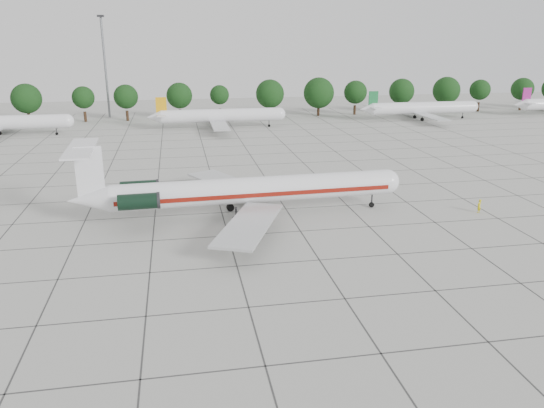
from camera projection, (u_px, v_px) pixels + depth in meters
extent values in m
plane|color=#A8A8A1|center=(300.00, 231.00, 58.56)|extent=(260.00, 260.00, 0.00)
cube|color=#383838|center=(275.00, 193.00, 72.61)|extent=(170.00, 170.00, 0.02)
cylinder|color=silver|center=(256.00, 190.00, 62.67)|extent=(33.39, 4.35, 3.05)
sphere|color=silver|center=(387.00, 182.00, 66.11)|extent=(3.05, 3.05, 3.05)
cone|color=silver|center=(88.00, 200.00, 58.75)|extent=(4.74, 3.23, 3.05)
cube|color=maroon|center=(253.00, 188.00, 64.18)|extent=(32.35, 1.32, 0.51)
cube|color=maroon|center=(258.00, 195.00, 61.31)|extent=(32.35, 1.32, 0.51)
cube|color=#B7BABC|center=(227.00, 183.00, 70.32)|extent=(10.13, 14.28, 0.28)
cube|color=#B7BABC|center=(249.00, 224.00, 54.84)|extent=(9.29, 14.44, 0.28)
cube|color=black|center=(140.00, 189.00, 61.75)|extent=(2.08, 1.28, 0.23)
cylinder|color=black|center=(140.00, 188.00, 62.35)|extent=(4.50, 1.93, 1.76)
cube|color=black|center=(139.00, 200.00, 57.88)|extent=(2.08, 1.28, 0.23)
cylinder|color=black|center=(139.00, 202.00, 57.28)|extent=(4.50, 1.93, 1.76)
cube|color=silver|center=(89.00, 171.00, 57.86)|extent=(2.97, 0.37, 5.55)
cube|color=silver|center=(81.00, 148.00, 56.94)|extent=(3.21, 11.20, 0.20)
cylinder|color=black|center=(372.00, 201.00, 66.45)|extent=(0.19, 0.19, 1.76)
cylinder|color=black|center=(372.00, 205.00, 66.62)|extent=(0.66, 0.28, 0.65)
cylinder|color=black|center=(230.00, 202.00, 64.96)|extent=(0.23, 0.23, 1.66)
cylinder|color=black|center=(230.00, 207.00, 65.18)|extent=(0.95, 0.59, 0.92)
cylinder|color=black|center=(236.00, 214.00, 60.48)|extent=(0.23, 0.23, 1.66)
cylinder|color=black|center=(236.00, 220.00, 60.71)|extent=(0.95, 0.59, 0.92)
imported|color=#D0BF0C|center=(479.00, 206.00, 64.46)|extent=(0.73, 0.65, 1.68)
cylinder|color=black|center=(0.00, 133.00, 114.61)|extent=(0.80, 0.45, 0.80)
cylinder|color=silver|center=(221.00, 115.00, 122.06)|extent=(27.20, 3.00, 3.00)
cube|color=#B7BABC|center=(217.00, 121.00, 122.26)|extent=(3.50, 27.20, 0.25)
cube|color=orange|center=(161.00, 105.00, 118.98)|extent=(2.40, 0.25, 3.60)
cylinder|color=black|center=(217.00, 125.00, 124.75)|extent=(0.80, 0.45, 0.80)
cylinder|color=black|center=(218.00, 128.00, 120.62)|extent=(0.80, 0.45, 0.80)
cylinder|color=silver|center=(423.00, 108.00, 134.75)|extent=(27.20, 3.00, 3.00)
cube|color=#B7BABC|center=(419.00, 113.00, 134.94)|extent=(3.50, 27.20, 0.25)
cube|color=#166631|center=(373.00, 99.00, 131.67)|extent=(2.40, 0.25, 3.60)
cylinder|color=black|center=(415.00, 117.00, 137.43)|extent=(0.80, 0.45, 0.80)
cylinder|color=black|center=(422.00, 119.00, 133.31)|extent=(0.80, 0.45, 0.80)
cube|color=#8F1A70|center=(527.00, 95.00, 140.11)|extent=(2.40, 0.25, 3.60)
cylinder|color=#332114|center=(29.00, 118.00, 129.62)|extent=(0.70, 0.70, 2.50)
sphere|color=black|center=(26.00, 99.00, 128.17)|extent=(7.15, 7.15, 7.15)
cylinder|color=#332114|center=(85.00, 117.00, 131.86)|extent=(0.70, 0.70, 2.50)
sphere|color=black|center=(83.00, 97.00, 130.42)|extent=(5.43, 5.43, 5.43)
cylinder|color=#332114|center=(127.00, 116.00, 133.60)|extent=(0.70, 0.70, 2.50)
sphere|color=black|center=(126.00, 97.00, 132.15)|extent=(5.99, 5.99, 5.99)
cylinder|color=#332114|center=(180.00, 114.00, 135.84)|extent=(0.70, 0.70, 2.50)
sphere|color=black|center=(179.00, 96.00, 134.39)|extent=(6.50, 6.50, 6.50)
cylinder|color=#332114|center=(220.00, 113.00, 137.58)|extent=(0.70, 0.70, 2.50)
sphere|color=black|center=(219.00, 95.00, 136.13)|extent=(4.93, 4.93, 4.93)
cylinder|color=#332114|center=(270.00, 112.00, 139.82)|extent=(0.70, 0.70, 2.50)
sphere|color=black|center=(270.00, 94.00, 138.37)|extent=(7.40, 7.40, 7.40)
cylinder|color=#332114|center=(318.00, 111.00, 142.07)|extent=(0.70, 0.70, 2.50)
sphere|color=black|center=(319.00, 93.00, 140.62)|extent=(8.08, 8.08, 8.08)
cylinder|color=#332114|center=(355.00, 110.00, 143.80)|extent=(0.70, 0.70, 2.50)
sphere|color=black|center=(355.00, 92.00, 142.35)|extent=(6.17, 6.17, 6.17)
cylinder|color=#332114|center=(400.00, 109.00, 146.05)|extent=(0.70, 0.70, 2.50)
sphere|color=black|center=(402.00, 91.00, 144.60)|extent=(6.82, 6.82, 6.82)
cylinder|color=#332114|center=(445.00, 108.00, 148.29)|extent=(0.70, 0.70, 2.50)
sphere|color=black|center=(446.00, 90.00, 146.84)|extent=(7.44, 7.44, 7.44)
cylinder|color=#332114|center=(478.00, 107.00, 150.03)|extent=(0.70, 0.70, 2.50)
sphere|color=black|center=(480.00, 90.00, 148.58)|extent=(5.66, 5.66, 5.66)
cylinder|color=#332114|center=(520.00, 106.00, 152.27)|extent=(0.70, 0.70, 2.50)
sphere|color=black|center=(522.00, 89.00, 150.82)|extent=(6.25, 6.25, 6.25)
cylinder|color=slate|center=(105.00, 68.00, 135.86)|extent=(0.56, 0.56, 25.00)
cube|color=black|center=(100.00, 16.00, 131.99)|extent=(1.60, 1.60, 0.50)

